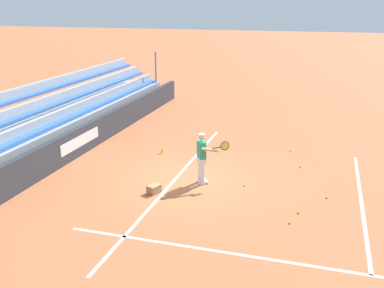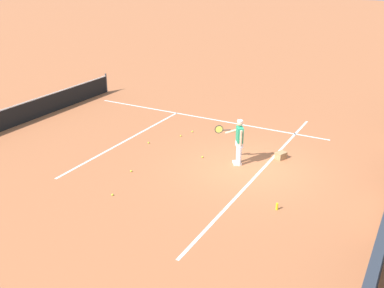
% 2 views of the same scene
% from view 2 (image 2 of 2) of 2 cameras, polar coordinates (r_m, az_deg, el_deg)
% --- Properties ---
extents(ground_plane, '(160.00, 160.00, 0.00)m').
position_cam_2_polar(ground_plane, '(16.53, 7.22, -2.92)').
color(ground_plane, '#B7663D').
extents(court_baseline_white, '(12.00, 0.10, 0.01)m').
position_cam_2_polar(court_baseline_white, '(16.38, 8.84, -3.26)').
color(court_baseline_white, white).
rests_on(court_baseline_white, ground).
extents(court_sideline_white, '(0.10, 12.00, 0.01)m').
position_cam_2_polar(court_sideline_white, '(21.54, 1.45, 3.35)').
color(court_sideline_white, white).
rests_on(court_sideline_white, ground).
extents(court_service_line_white, '(8.22, 0.10, 0.01)m').
position_cam_2_polar(court_service_line_white, '(19.03, -8.30, 0.49)').
color(court_service_line_white, white).
rests_on(court_service_line_white, ground).
extents(tennis_player, '(0.60, 1.05, 1.71)m').
position_cam_2_polar(tennis_player, '(16.39, 5.93, 0.31)').
color(tennis_player, silver).
rests_on(tennis_player, ground).
extents(ball_box_cardboard, '(0.48, 0.43, 0.26)m').
position_cam_2_polar(ball_box_cardboard, '(17.37, 11.22, -1.44)').
color(ball_box_cardboard, '#A87F51').
rests_on(ball_box_cardboard, ground).
extents(tennis_ball_far_right, '(0.07, 0.07, 0.07)m').
position_cam_2_polar(tennis_ball_far_right, '(19.22, -1.45, 1.06)').
color(tennis_ball_far_right, '#CCE533').
rests_on(tennis_ball_far_right, ground).
extents(tennis_ball_midcourt, '(0.07, 0.07, 0.07)m').
position_cam_2_polar(tennis_ball_midcourt, '(17.16, 1.32, -1.65)').
color(tennis_ball_midcourt, '#CCE533').
rests_on(tennis_ball_midcourt, ground).
extents(tennis_ball_stray_back, '(0.07, 0.07, 0.07)m').
position_cam_2_polar(tennis_ball_stray_back, '(18.57, -5.54, 0.17)').
color(tennis_ball_stray_back, '#CCE533').
rests_on(tennis_ball_stray_back, ground).
extents(tennis_ball_on_baseline, '(0.07, 0.07, 0.07)m').
position_cam_2_polar(tennis_ball_on_baseline, '(14.70, -10.07, -6.36)').
color(tennis_ball_on_baseline, '#CCE533').
rests_on(tennis_ball_on_baseline, ground).
extents(tennis_ball_by_box, '(0.07, 0.07, 0.07)m').
position_cam_2_polar(tennis_ball_by_box, '(16.18, -7.74, -3.42)').
color(tennis_ball_by_box, '#CCE533').
rests_on(tennis_ball_by_box, ground).
extents(tennis_ball_near_player, '(0.07, 0.07, 0.07)m').
position_cam_2_polar(tennis_ball_near_player, '(19.70, 0.04, 1.60)').
color(tennis_ball_near_player, '#CCE533').
rests_on(tennis_ball_near_player, ground).
extents(water_bottle, '(0.07, 0.07, 0.22)m').
position_cam_2_polar(water_bottle, '(13.92, 10.74, -7.79)').
color(water_bottle, yellow).
rests_on(water_bottle, ground).
extents(tennis_net, '(11.09, 0.09, 1.07)m').
position_cam_2_polar(tennis_net, '(22.44, -19.67, 4.13)').
color(tennis_net, '#33383D').
rests_on(tennis_net, ground).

